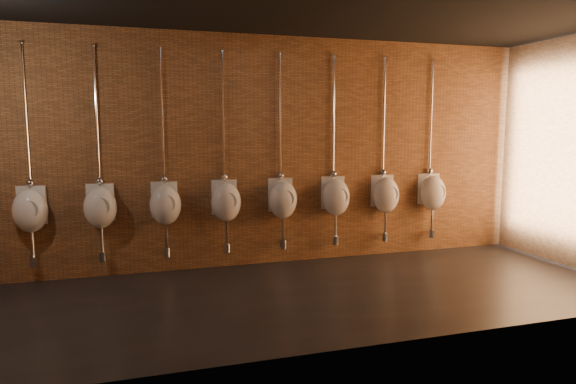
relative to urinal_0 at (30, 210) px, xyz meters
name	(u,v)px	position (x,y,z in m)	size (l,w,h in m)	color
ground	(281,297)	(2.79, -1.36, -0.95)	(8.50, 8.50, 0.00)	black
room_shell	(280,121)	(2.79, -1.36, 1.06)	(8.54, 3.04, 3.22)	black
urinal_0	(30,210)	(0.00, 0.00, 0.00)	(0.46, 0.42, 2.72)	white
urinal_1	(100,207)	(0.80, 0.00, 0.00)	(0.46, 0.42, 2.72)	white
urinal_2	(165,204)	(1.61, 0.00, 0.00)	(0.46, 0.42, 2.72)	white
urinal_3	(226,201)	(2.41, 0.00, 0.00)	(0.46, 0.42, 2.72)	white
urinal_4	(283,199)	(3.22, 0.00, 0.00)	(0.46, 0.42, 2.72)	white
urinal_5	(336,196)	(4.02, 0.00, 0.00)	(0.46, 0.42, 2.72)	white
urinal_6	(386,194)	(4.83, 0.00, 0.00)	(0.46, 0.42, 2.72)	white
urinal_7	(432,192)	(5.63, 0.00, 0.00)	(0.46, 0.42, 2.72)	white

